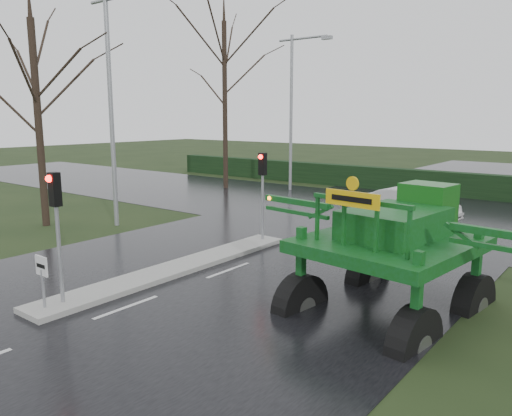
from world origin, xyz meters
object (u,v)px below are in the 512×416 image
Objects in this scene: keep_left_sign at (42,273)px; white_sedan at (409,220)px; crop_sprayer at (307,227)px; street_light_left_far at (295,99)px; traffic_signal_near at (56,210)px; street_light_left_near at (114,90)px; traffic_signal_mid at (262,177)px.

keep_left_sign is 17.14m from white_sedan.
white_sedan is at bearing 105.94° from crop_sprayer.
crop_sprayer is at bearing -55.35° from street_light_left_far.
traffic_signal_near is 10.40m from street_light_left_near.
street_light_left_near reaches higher than traffic_signal_near.
street_light_left_near is at bearing 134.53° from traffic_signal_near.
keep_left_sign is 0.30× the size of white_sedan.
crop_sprayer reaches higher than traffic_signal_near.
street_light_left_far is 2.20× the size of white_sedan.
keep_left_sign is 0.14× the size of street_light_left_near.
white_sedan is at bearing 70.11° from traffic_signal_mid.
street_light_left_near is 1.26× the size of crop_sprayer.
street_light_left_far is at bearing 71.76° from white_sedan.
street_light_left_near is 1.00× the size of street_light_left_far.
street_light_left_near is at bearing -167.79° from traffic_signal_mid.
street_light_left_far is (-6.89, 12.51, 3.40)m from traffic_signal_mid.
street_light_left_far reaches higher than keep_left_sign.
white_sedan is at bearing 43.88° from street_light_left_near.
white_sedan is at bearing 80.13° from traffic_signal_near.
traffic_signal_mid is (0.00, 8.50, 0.00)m from traffic_signal_near.
street_light_left_far is at bearing 107.78° from keep_left_sign.
crop_sprayer is 12.66m from white_sedan.
crop_sprayer is (11.72, -2.96, -3.88)m from street_light_left_near.
keep_left_sign is 23.11m from street_light_left_far.
keep_left_sign is 0.38× the size of traffic_signal_mid.
crop_sprayer is (4.82, 4.05, -0.48)m from traffic_signal_near.
traffic_signal_near is 22.37m from street_light_left_far.
street_light_left_near is at bearing 172.68° from crop_sprayer.
crop_sprayer reaches higher than keep_left_sign.
traffic_signal_near is at bearing -45.47° from street_light_left_near.
traffic_signal_mid is 0.35× the size of street_light_left_near.
white_sedan is (-1.97, 12.33, -2.11)m from crop_sprayer.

